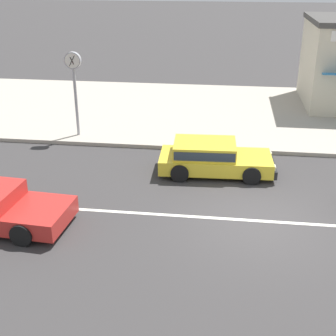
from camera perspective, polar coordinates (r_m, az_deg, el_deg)
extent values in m
plane|color=#383535|center=(13.39, 10.91, -6.35)|extent=(160.00, 160.00, 0.00)
cube|color=silver|center=(13.39, 10.91, -6.34)|extent=(50.40, 0.14, 0.01)
cube|color=#ADA393|center=(22.63, 9.78, 6.62)|extent=(68.00, 10.00, 0.15)
cube|color=yellow|center=(15.99, 5.79, 0.77)|extent=(3.83, 1.85, 0.48)
cube|color=yellow|center=(15.81, 4.50, 2.38)|extent=(2.13, 1.60, 0.46)
cube|color=#28333D|center=(15.81, 4.50, 2.38)|extent=(2.05, 1.63, 0.29)
cube|color=black|center=(16.19, 12.62, 0.20)|extent=(0.19, 1.65, 0.28)
cube|color=white|center=(16.64, 12.35, 1.66)|extent=(0.09, 0.24, 0.14)
cube|color=white|center=(15.57, 12.83, 0.04)|extent=(0.09, 0.24, 0.14)
cylinder|color=black|center=(16.83, 9.73, 1.36)|extent=(0.61, 0.25, 0.60)
cylinder|color=black|center=(15.37, 10.15, -0.90)|extent=(0.61, 0.25, 0.60)
cylinder|color=black|center=(16.78, 1.78, 1.64)|extent=(0.61, 0.25, 0.60)
cylinder|color=black|center=(15.32, 1.44, -0.61)|extent=(0.61, 0.25, 0.60)
cylinder|color=black|center=(12.53, -17.38, -7.75)|extent=(0.61, 0.26, 0.60)
cylinder|color=black|center=(13.79, -14.20, -4.31)|extent=(0.61, 0.26, 0.60)
cylinder|color=#9E9EA3|center=(19.16, -11.13, 7.83)|extent=(0.12, 0.12, 2.71)
cylinder|color=#9E9EA3|center=(18.78, -11.54, 12.75)|extent=(0.64, 0.18, 0.64)
cylinder|color=white|center=(18.69, -11.63, 12.69)|extent=(0.57, 0.02, 0.57)
cylinder|color=white|center=(18.87, -11.45, 12.80)|extent=(0.57, 0.02, 0.57)
cube|color=black|center=(18.68, -11.64, 12.68)|extent=(0.15, 0.01, 0.28)
cube|color=black|center=(18.68, -11.64, 12.68)|extent=(0.24, 0.01, 0.41)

